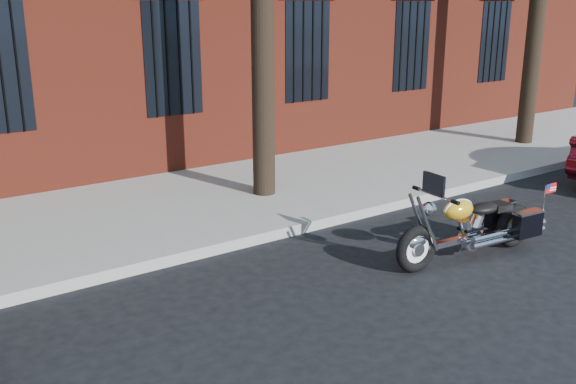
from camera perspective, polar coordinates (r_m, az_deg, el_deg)
ground at (r=8.15m, az=6.26°, el=-6.41°), size 120.00×120.00×0.00m
curb at (r=9.13m, az=0.52°, el=-3.26°), size 40.00×0.16×0.15m
sidewalk at (r=10.63m, az=-5.44°, el=-0.47°), size 40.00×3.60×0.15m
motorcycle at (r=8.52m, az=16.32°, el=-3.03°), size 2.37×0.81×1.21m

